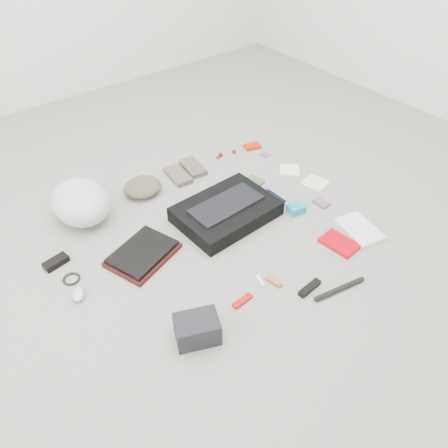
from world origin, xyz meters
TOP-DOWN VIEW (x-y plane):
  - ground_plane at (0.00, 0.00)m, footprint 4.00×4.00m
  - messenger_bag at (0.08, 0.08)m, footprint 0.52×0.38m
  - bag_flap at (0.08, 0.08)m, footprint 0.40×0.19m
  - laptop_sleeve at (-0.42, 0.10)m, footprint 0.38×0.33m
  - laptop at (-0.42, 0.10)m, footprint 0.35×0.30m
  - bike_helmet at (-0.52, 0.54)m, footprint 0.30×0.37m
  - beanie at (-0.16, 0.55)m, footprint 0.24×0.23m
  - mitten_left at (0.08, 0.55)m, footprint 0.12×0.21m
  - mitten_right at (0.20, 0.57)m, footprint 0.13×0.21m
  - power_brick at (-0.77, 0.31)m, footprint 0.13×0.07m
  - cable_coil at (-0.76, 0.17)m, footprint 0.11×0.11m
  - mouse at (-0.77, 0.06)m, footprint 0.08×0.10m
  - camera_bag at (-0.48, -0.44)m, footprint 0.21×0.18m
  - multitool at (-0.22, -0.41)m, footprint 0.10×0.04m
  - toiletry_tube_white at (-0.08, -0.38)m, footprint 0.04×0.07m
  - toiletry_tube_orange at (-0.04, -0.42)m, footprint 0.04×0.08m
  - u_lock at (0.06, -0.54)m, footprint 0.13×0.04m
  - bike_pump at (0.16, -0.63)m, footprint 0.26×0.07m
  - book_red at (0.39, -0.43)m, footprint 0.14×0.19m
  - book_white at (0.55, -0.43)m, footprint 0.20×0.26m
  - notepad at (0.41, 0.23)m, footprint 0.10×0.12m
  - pen_blue at (0.38, 0.04)m, footprint 0.02×0.15m
  - pen_black at (0.39, 0.05)m, footprint 0.04×0.12m
  - pen_navy at (0.42, 0.05)m, footprint 0.01×0.15m
  - accordion_wallet at (0.40, -0.12)m, footprint 0.10×0.09m
  - card_deck at (0.57, -0.16)m, footprint 0.06×0.08m
  - napkin_top at (0.66, 0.19)m, footprint 0.17×0.17m
  - napkin_bottom at (0.69, -0.00)m, footprint 0.16×0.16m
  - lollipop_a at (0.40, 0.57)m, footprint 0.03×0.03m
  - lollipop_b at (0.42, 0.58)m, footprint 0.04×0.04m
  - lollipop_c at (0.52, 0.55)m, footprint 0.03×0.03m
  - altoids_tin at (0.65, 0.53)m, footprint 0.12×0.09m
  - stamp_sheet at (0.66, 0.41)m, footprint 0.06×0.07m

SIDE VIEW (x-z plane):
  - ground_plane at x=0.00m, z-range 0.00..0.00m
  - stamp_sheet at x=0.66m, z-range 0.00..0.00m
  - napkin_top at x=0.66m, z-range 0.00..0.01m
  - pen_black at x=0.39m, z-range 0.00..0.01m
  - napkin_bottom at x=0.69m, z-range 0.00..0.01m
  - pen_blue at x=0.38m, z-range 0.00..0.01m
  - pen_navy at x=0.42m, z-range 0.00..0.01m
  - cable_coil at x=-0.76m, z-range 0.00..0.01m
  - notepad at x=0.41m, z-range 0.00..0.01m
  - multitool at x=-0.22m, z-range 0.00..0.02m
  - card_deck at x=0.57m, z-range 0.00..0.02m
  - book_red at x=0.39m, z-range 0.00..0.02m
  - toiletry_tube_white at x=-0.08m, z-range 0.00..0.02m
  - altoids_tin at x=0.65m, z-range 0.00..0.02m
  - laptop_sleeve at x=-0.42m, z-range 0.00..0.02m
  - lollipop_a at x=0.40m, z-range 0.00..0.02m
  - toiletry_tube_orange at x=-0.04m, z-range 0.00..0.02m
  - book_white at x=0.55m, z-range 0.00..0.02m
  - bike_pump at x=0.16m, z-range 0.00..0.02m
  - lollipop_c at x=0.52m, z-range 0.00..0.02m
  - u_lock at x=0.06m, z-range 0.00..0.02m
  - lollipop_b at x=0.42m, z-range 0.00..0.03m
  - mitten_right at x=0.20m, z-range 0.00..0.03m
  - mitten_left at x=0.08m, z-range 0.00..0.03m
  - power_brick at x=-0.77m, z-range 0.00..0.03m
  - mouse at x=-0.77m, z-range 0.00..0.03m
  - accordion_wallet at x=0.40m, z-range 0.00..0.04m
  - laptop at x=-0.42m, z-range 0.02..0.04m
  - beanie at x=-0.16m, z-range 0.00..0.08m
  - messenger_bag at x=0.08m, z-range 0.00..0.08m
  - camera_bag at x=-0.48m, z-range 0.00..0.11m
  - bag_flap at x=0.08m, z-range 0.08..0.10m
  - bike_helmet at x=-0.52m, z-range 0.00..0.22m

